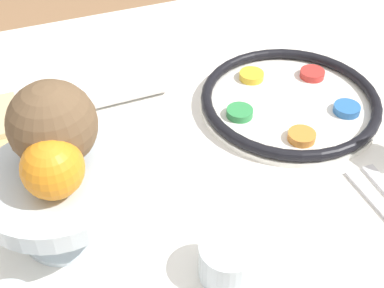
# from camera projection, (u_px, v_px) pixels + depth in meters

# --- Properties ---
(dining_table) EXTENTS (1.55, 0.95, 0.72)m
(dining_table) POSITION_uv_depth(u_px,v_px,m) (182.00, 253.00, 1.19)
(dining_table) COLOR white
(dining_table) RESTS_ON ground_plane
(seder_plate) EXTENTS (0.33, 0.33, 0.03)m
(seder_plate) POSITION_uv_depth(u_px,v_px,m) (290.00, 101.00, 0.99)
(seder_plate) COLOR white
(seder_plate) RESTS_ON dining_table
(fruit_stand) EXTENTS (0.21, 0.21, 0.11)m
(fruit_stand) POSITION_uv_depth(u_px,v_px,m) (57.00, 190.00, 0.72)
(fruit_stand) COLOR silver
(fruit_stand) RESTS_ON dining_table
(orange_fruit) EXTENTS (0.08, 0.08, 0.08)m
(orange_fruit) POSITION_uv_depth(u_px,v_px,m) (53.00, 168.00, 0.66)
(orange_fruit) COLOR orange
(orange_fruit) RESTS_ON fruit_stand
(coconut) EXTENTS (0.12, 0.12, 0.12)m
(coconut) POSITION_uv_depth(u_px,v_px,m) (52.00, 124.00, 0.69)
(coconut) COLOR brown
(coconut) RESTS_ON fruit_stand
(napkin_roll) EXTENTS (0.19, 0.06, 0.05)m
(napkin_roll) POSITION_uv_depth(u_px,v_px,m) (115.00, 90.00, 1.00)
(napkin_roll) COLOR white
(napkin_roll) RESTS_ON dining_table
(cup_mid) EXTENTS (0.08, 0.08, 0.06)m
(cup_mid) POSITION_uv_depth(u_px,v_px,m) (228.00, 260.00, 0.71)
(cup_mid) COLOR silver
(cup_mid) RESTS_ON dining_table
(fork_right) EXTENTS (0.02, 0.16, 0.01)m
(fork_right) POSITION_uv_depth(u_px,v_px,m) (381.00, 207.00, 0.81)
(fork_right) COLOR silver
(fork_right) RESTS_ON dining_table
(spoon) EXTENTS (0.15, 0.04, 0.01)m
(spoon) POSITION_uv_depth(u_px,v_px,m) (105.00, 88.00, 1.05)
(spoon) COLOR silver
(spoon) RESTS_ON dining_table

